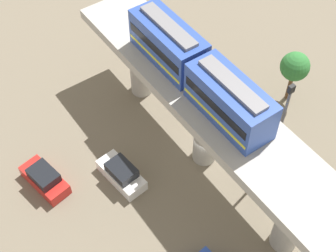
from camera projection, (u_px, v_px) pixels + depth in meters
name	position (u px, v px, depth m)	size (l,w,h in m)	color
ground_plane	(204.00, 157.00, 39.45)	(120.00, 120.00, 0.00)	#706654
viaduct	(208.00, 114.00, 35.33)	(5.20, 28.00, 6.99)	#A8A59E
train	(197.00, 70.00, 33.62)	(2.64, 13.55, 3.24)	#2D4CA5
parked_car_red	(45.00, 179.00, 37.23)	(2.52, 4.45, 1.76)	red
parked_car_white	(121.00, 174.00, 37.52)	(2.26, 4.37, 1.76)	white
tree_mid_lot	(295.00, 67.00, 40.65)	(2.50, 2.50, 5.06)	brown
signal_post	(280.00, 128.00, 34.53)	(0.44, 0.28, 9.59)	#4C4C51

